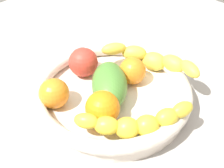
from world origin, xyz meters
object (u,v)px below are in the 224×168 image
at_px(fruit_bowl, 112,94).
at_px(banana_draped_right, 153,59).
at_px(orange_front, 54,93).
at_px(mango_green, 109,84).
at_px(banana_draped_left, 136,123).
at_px(orange_mid_right, 103,108).
at_px(tomato_red, 83,62).
at_px(orange_mid_left, 133,72).

distance_m(fruit_bowl, banana_draped_right, 0.13).
xyz_separation_m(orange_front, mango_green, (-0.06, -0.09, 0.00)).
distance_m(banana_draped_left, orange_mid_right, 0.07).
height_order(tomato_red, mango_green, mango_green).
height_order(banana_draped_left, banana_draped_right, banana_draped_right).
relative_size(orange_front, orange_mid_right, 0.93).
distance_m(banana_draped_right, orange_mid_right, 0.19).
height_order(banana_draped_right, orange_mid_right, orange_mid_right).
bearing_deg(mango_green, fruit_bowl, -92.54).
height_order(banana_draped_left, mango_green, mango_green).
distance_m(banana_draped_left, tomato_red, 0.21).
relative_size(tomato_red, mango_green, 0.51).
xyz_separation_m(orange_mid_right, mango_green, (0.04, -0.06, 0.00)).
relative_size(fruit_bowl, mango_green, 2.57).
bearing_deg(mango_green, orange_mid_left, -93.04).
bearing_deg(orange_front, mango_green, -123.81).
height_order(fruit_bowl, orange_mid_left, orange_mid_left).
bearing_deg(fruit_bowl, orange_mid_right, 120.28).
distance_m(banana_draped_right, orange_front, 0.23).
relative_size(orange_front, orange_mid_left, 1.04).
relative_size(fruit_bowl, banana_draped_left, 1.74).
distance_m(fruit_bowl, orange_mid_left, 0.07).
xyz_separation_m(orange_mid_right, tomato_red, (0.13, -0.07, -0.00)).
xyz_separation_m(banana_draped_left, mango_green, (0.11, -0.04, 0.00)).
relative_size(orange_mid_right, tomato_red, 1.00).
height_order(orange_mid_right, tomato_red, same).
bearing_deg(orange_mid_right, mango_green, -56.44).
bearing_deg(fruit_bowl, orange_front, 58.03).
distance_m(orange_mid_right, tomato_red, 0.15).
height_order(orange_front, orange_mid_right, orange_mid_right).
distance_m(banana_draped_right, tomato_red, 0.15).
relative_size(banana_draped_left, orange_mid_left, 3.26).
relative_size(fruit_bowl, orange_mid_left, 5.67).
relative_size(orange_mid_left, mango_green, 0.45).
bearing_deg(orange_front, orange_mid_left, -111.98).
bearing_deg(orange_mid_left, banana_draped_right, -95.45).
bearing_deg(tomato_red, orange_front, 107.31).
bearing_deg(banana_draped_left, fruit_bowl, -24.01).
relative_size(orange_front, mango_green, 0.47).
xyz_separation_m(orange_front, orange_mid_right, (-0.10, -0.03, 0.00)).
relative_size(banana_draped_left, orange_mid_right, 2.90).
relative_size(banana_draped_left, orange_front, 3.13).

